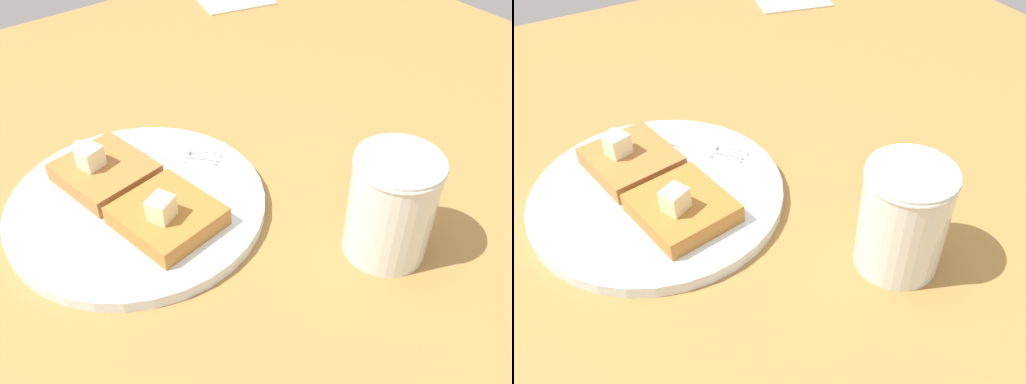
# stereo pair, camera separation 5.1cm
# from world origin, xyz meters

# --- Properties ---
(table_surface) EXTENTS (1.16, 1.16, 0.03)m
(table_surface) POSITION_xyz_m (0.00, 0.00, 0.01)
(table_surface) COLOR olive
(table_surface) RESTS_ON ground
(plate) EXTENTS (0.25, 0.25, 0.01)m
(plate) POSITION_xyz_m (0.09, 0.09, 0.03)
(plate) COLOR white
(plate) RESTS_ON table_surface
(toast_slice_left) EXTENTS (0.10, 0.09, 0.02)m
(toast_slice_left) POSITION_xyz_m (0.05, 0.09, 0.05)
(toast_slice_left) COLOR #AB6E2E
(toast_slice_left) RESTS_ON plate
(toast_slice_middle) EXTENTS (0.10, 0.09, 0.02)m
(toast_slice_middle) POSITION_xyz_m (0.14, 0.10, 0.05)
(toast_slice_middle) COLOR #A76C33
(toast_slice_middle) RESTS_ON plate
(butter_pat_primary) EXTENTS (0.03, 0.03, 0.02)m
(butter_pat_primary) POSITION_xyz_m (0.04, 0.09, 0.07)
(butter_pat_primary) COLOR beige
(butter_pat_primary) RESTS_ON toast_slice_left
(butter_pat_secondary) EXTENTS (0.03, 0.03, 0.02)m
(butter_pat_secondary) POSITION_xyz_m (0.14, 0.11, 0.07)
(butter_pat_secondary) COLOR #F0ECC3
(butter_pat_secondary) RESTS_ON toast_slice_middle
(fork) EXTENTS (0.13, 0.12, 0.00)m
(fork) POSITION_xyz_m (0.15, 0.04, 0.04)
(fork) COLOR silver
(fork) RESTS_ON plate
(syrup_jar) EXTENTS (0.08, 0.08, 0.10)m
(syrup_jar) POSITION_xyz_m (-0.09, -0.06, 0.07)
(syrup_jar) COLOR #4C1D0D
(syrup_jar) RESTS_ON table_surface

